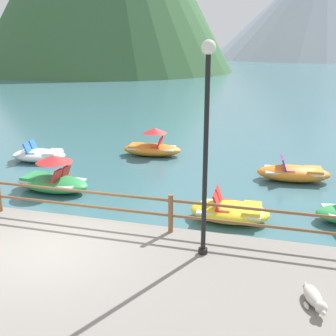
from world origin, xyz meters
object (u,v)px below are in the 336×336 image
(dog_resting, at_px, (314,298))
(pedal_boat_7, at_px, (230,211))
(pedal_boat_2, at_px, (39,155))
(pedal_boat_3, at_px, (52,179))
(pedal_boat_1, at_px, (294,173))
(lamp_post, at_px, (206,133))
(pedal_boat_5, at_px, (152,147))

(dog_resting, xyz_separation_m, pedal_boat_7, (-1.97, 4.08, -0.27))
(pedal_boat_2, bearing_deg, pedal_boat_7, -24.41)
(pedal_boat_3, bearing_deg, pedal_boat_1, 22.70)
(dog_resting, xyz_separation_m, pedal_boat_2, (-10.42, 7.92, -0.27))
(pedal_boat_2, relative_size, pedal_boat_7, 1.08)
(lamp_post, distance_m, dog_resting, 3.58)
(lamp_post, bearing_deg, pedal_boat_5, 114.25)
(pedal_boat_1, distance_m, pedal_boat_3, 8.40)
(dog_resting, bearing_deg, pedal_boat_7, 115.74)
(dog_resting, bearing_deg, lamp_post, 150.15)
(dog_resting, height_order, pedal_boat_5, pedal_boat_5)
(pedal_boat_1, xyz_separation_m, pedal_boat_5, (-5.91, 1.90, 0.09))
(pedal_boat_1, xyz_separation_m, pedal_boat_7, (-1.75, -4.00, -0.03))
(lamp_post, xyz_separation_m, dog_resting, (2.20, -1.26, -2.52))
(lamp_post, height_order, pedal_boat_2, lamp_post)
(pedal_boat_1, bearing_deg, dog_resting, -88.44)
(lamp_post, bearing_deg, pedal_boat_3, 148.19)
(pedal_boat_2, bearing_deg, lamp_post, -38.99)
(dog_resting, distance_m, pedal_boat_2, 13.09)
(pedal_boat_1, distance_m, pedal_boat_5, 6.21)
(pedal_boat_3, height_order, pedal_boat_5, pedal_boat_3)
(pedal_boat_3, distance_m, pedal_boat_7, 6.05)
(pedal_boat_2, xyz_separation_m, pedal_boat_3, (2.45, -3.08, 0.14))
(dog_resting, bearing_deg, pedal_boat_1, 91.56)
(dog_resting, bearing_deg, pedal_boat_5, 121.55)
(dog_resting, xyz_separation_m, pedal_boat_1, (-0.22, 8.08, -0.23))
(dog_resting, height_order, pedal_boat_2, pedal_boat_2)
(pedal_boat_3, relative_size, pedal_boat_7, 1.19)
(lamp_post, xyz_separation_m, pedal_boat_2, (-8.22, 6.65, -2.79))
(pedal_boat_2, height_order, pedal_boat_7, same)
(lamp_post, relative_size, pedal_boat_5, 1.66)
(pedal_boat_7, bearing_deg, dog_resting, -64.26)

